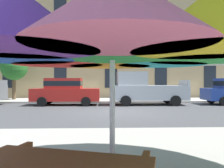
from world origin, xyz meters
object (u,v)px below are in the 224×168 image
at_px(pickup_silver, 144,89).
at_px(patio_umbrella, 112,38).
at_px(street_tree_left, 14,67).
at_px(sedan_red, 66,91).

xyz_separation_m(pickup_silver, patio_umbrella, (-2.62, -12.70, 0.99)).
xyz_separation_m(street_tree_left, patio_umbrella, (7.29, -16.03, -0.73)).
relative_size(sedan_red, pickup_silver, 0.86).
distance_m(street_tree_left, patio_umbrella, 17.63).
height_order(sedan_red, patio_umbrella, patio_umbrella).
height_order(sedan_red, street_tree_left, street_tree_left).
bearing_deg(patio_umbrella, pickup_silver, 78.35).
distance_m(sedan_red, pickup_silver, 5.27).
height_order(street_tree_left, patio_umbrella, street_tree_left).
xyz_separation_m(sedan_red, street_tree_left, (-4.64, 3.33, 1.80)).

